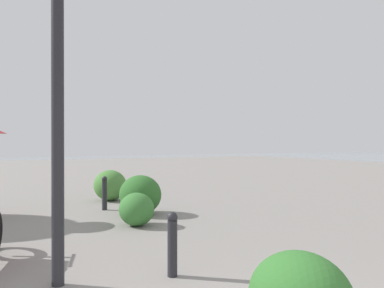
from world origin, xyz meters
name	(u,v)px	position (x,y,z in m)	size (l,w,h in m)	color
lamppost	(58,40)	(3.40, 0.74, 2.79)	(0.98, 0.28, 4.22)	#232328
bollard_near	(172,243)	(3.08, -0.54, 0.41)	(0.13, 0.13, 0.78)	#232328
bollard_mid	(105,192)	(8.00, -0.98, 0.42)	(0.13, 0.13, 0.81)	#232328
shrub_round	(140,195)	(7.09, -1.56, 0.44)	(1.04, 0.93, 0.88)	#2D6628
shrub_wide	(110,185)	(9.41, -1.50, 0.42)	(1.00, 0.90, 0.85)	#477F38
shrub_tall	(137,209)	(5.98, -1.09, 0.32)	(0.75, 0.68, 0.64)	#387533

